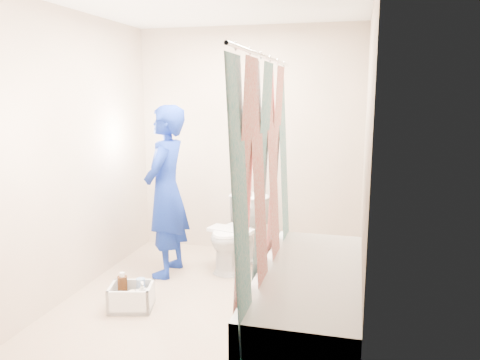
% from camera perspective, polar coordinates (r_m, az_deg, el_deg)
% --- Properties ---
extents(floor, '(2.60, 2.60, 0.00)m').
position_cam_1_polar(floor, '(4.10, -3.32, -14.24)').
color(floor, tan).
rests_on(floor, ground).
extents(ceiling, '(2.40, 2.60, 0.02)m').
position_cam_1_polar(ceiling, '(3.78, -3.74, 20.93)').
color(ceiling, white).
rests_on(ceiling, wall_back).
extents(wall_back, '(2.40, 0.02, 2.40)m').
position_cam_1_polar(wall_back, '(5.00, 1.03, 4.63)').
color(wall_back, '#C3AD96').
rests_on(wall_back, ground).
extents(wall_front, '(2.40, 0.02, 2.40)m').
position_cam_1_polar(wall_front, '(2.57, -12.37, -1.36)').
color(wall_front, '#C3AD96').
rests_on(wall_front, ground).
extents(wall_left, '(0.02, 2.60, 2.40)m').
position_cam_1_polar(wall_left, '(4.27, -19.05, 3.03)').
color(wall_left, '#C3AD96').
rests_on(wall_left, ground).
extents(wall_right, '(0.02, 2.60, 2.40)m').
position_cam_1_polar(wall_right, '(3.58, 15.11, 1.87)').
color(wall_right, '#C3AD96').
rests_on(wall_right, ground).
extents(bathtub, '(0.70, 1.75, 0.50)m').
position_cam_1_polar(bathtub, '(3.45, 8.42, -14.42)').
color(bathtub, white).
rests_on(bathtub, ground).
extents(curtain_rod, '(0.02, 1.90, 0.02)m').
position_cam_1_polar(curtain_rod, '(3.19, 3.15, 14.71)').
color(curtain_rod, silver).
rests_on(curtain_rod, wall_back).
extents(shower_curtain, '(0.06, 1.75, 1.80)m').
position_cam_1_polar(shower_curtain, '(3.25, 2.99, -1.85)').
color(shower_curtain, white).
rests_on(shower_curtain, curtain_rod).
extents(toilet, '(0.56, 0.77, 0.71)m').
position_cam_1_polar(toilet, '(4.64, -0.43, -6.51)').
color(toilet, white).
rests_on(toilet, ground).
extents(tank_lid, '(0.47, 0.29, 0.03)m').
position_cam_1_polar(tank_lid, '(4.53, -1.13, -6.14)').
color(tank_lid, white).
rests_on(tank_lid, toilet).
extents(tank_internals, '(0.17, 0.07, 0.23)m').
position_cam_1_polar(tank_internals, '(4.73, 0.24, -1.85)').
color(tank_internals, black).
rests_on(tank_internals, toilet).
extents(plumber, '(0.39, 0.59, 1.61)m').
position_cam_1_polar(plumber, '(4.44, -8.99, -1.43)').
color(plumber, '#1031A3').
rests_on(plumber, ground).
extents(cleaning_caddy, '(0.39, 0.34, 0.26)m').
position_cam_1_polar(cleaning_caddy, '(3.98, -12.95, -13.82)').
color(cleaning_caddy, silver).
rests_on(cleaning_caddy, ground).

